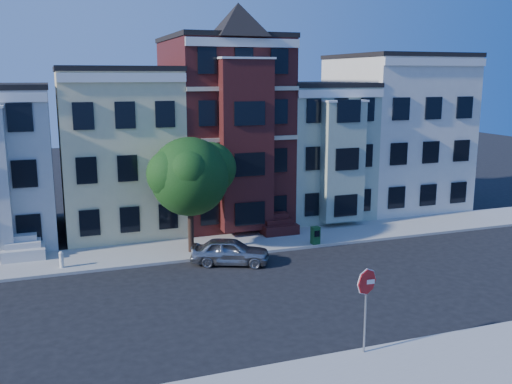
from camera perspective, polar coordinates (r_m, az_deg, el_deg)
name	(u,v)px	position (r m, az deg, el deg)	size (l,w,h in m)	color
ground	(313,290)	(26.88, 5.75, -9.77)	(120.00, 120.00, 0.00)	black
far_sidewalk	(255,242)	(33.86, -0.08, -5.05)	(60.00, 4.00, 0.15)	#9E9B93
near_sidewalk	(417,372)	(20.60, 15.76, -16.93)	(60.00, 4.00, 0.15)	#9E9B93
house_yellow	(118,151)	(37.56, -13.63, 3.97)	(7.00, 9.00, 10.00)	beige
house_brown	(223,132)	(38.81, -3.33, 5.99)	(7.00, 9.00, 12.00)	#431514
house_green	(310,150)	(41.27, 5.41, 4.20)	(6.00, 9.00, 9.00)	#A1B197
house_cream	(394,133)	(44.57, 13.66, 5.76)	(8.00, 9.00, 11.00)	silver
street_tree	(190,182)	(31.15, -6.65, 1.02)	(6.78, 6.78, 7.89)	#224B1C
parked_car	(230,251)	(30.12, -2.60, -5.94)	(1.66, 4.12, 1.40)	#95979D
newspaper_box	(315,235)	(33.34, 5.96, -4.33)	(0.46, 0.41, 1.02)	#1E5B2A
fire_hydrant	(62,261)	(30.85, -18.87, -6.56)	(0.24, 0.24, 0.68)	silver
stop_sign	(366,306)	(20.58, 10.90, -11.09)	(0.96, 0.13, 3.50)	#AA1113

